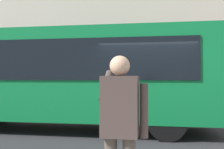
% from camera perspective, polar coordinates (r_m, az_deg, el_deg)
% --- Properties ---
extents(ground_plane, '(60.00, 60.00, 0.00)m').
position_cam_1_polar(ground_plane, '(8.17, 7.35, -12.00)').
color(ground_plane, '#2B2B2D').
extents(red_bus, '(9.05, 2.54, 3.08)m').
position_cam_1_polar(red_bus, '(8.98, -8.89, -0.17)').
color(red_bus, '#0F7238').
rests_on(red_bus, ground_plane).
extents(pedestrian_photographer, '(0.53, 0.52, 1.70)m').
position_cam_1_polar(pedestrian_photographer, '(3.14, 1.65, -9.25)').
color(pedestrian_photographer, '#4C4238').
rests_on(pedestrian_photographer, sidewalk_curb).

